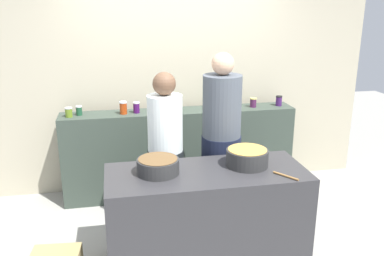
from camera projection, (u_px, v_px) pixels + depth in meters
The scene contains 17 objects.
ground at pixel (199, 241), 3.98m from camera, with size 12.00×12.00×0.00m, color #9C9A91.
storefront_wall at pixel (174, 66), 4.90m from camera, with size 4.80×0.12×3.00m, color #B6AC91.
display_shelf at pixel (180, 153), 4.86m from camera, with size 2.70×0.36×1.03m, color #354138.
prep_table at pixel (206, 217), 3.57m from camera, with size 1.70×0.70×0.86m, color #302F32.
preserve_jar_0 at pixel (69, 112), 4.43m from camera, with size 0.08×0.08×0.11m.
preserve_jar_1 at pixel (79, 110), 4.50m from camera, with size 0.07×0.07×0.11m.
preserve_jar_2 at pixel (123, 108), 4.54m from camera, with size 0.08×0.08×0.14m.
preserve_jar_3 at pixel (136, 108), 4.59m from camera, with size 0.07×0.07×0.12m.
preserve_jar_4 at pixel (179, 105), 4.72m from camera, with size 0.07×0.07×0.12m.
preserve_jar_5 at pixel (229, 104), 4.75m from camera, with size 0.07×0.07×0.12m.
preserve_jar_6 at pixel (253, 102), 4.85m from camera, with size 0.08×0.08×0.11m.
preserve_jar_7 at pixel (279, 101), 4.91m from camera, with size 0.08×0.08×0.12m.
cooking_pot_left at pixel (158, 166), 3.39m from camera, with size 0.35×0.35×0.13m.
cooking_pot_center at pixel (247, 157), 3.55m from camera, with size 0.37×0.37×0.15m.
wooden_spoon at pixel (286, 176), 3.33m from camera, with size 0.02×0.02×0.23m, color #9E703D.
cook_with_tongs at pixel (166, 163), 3.95m from camera, with size 0.34×0.34×1.63m.
cook_in_cap at pixel (221, 152), 4.05m from camera, with size 0.39×0.39×1.79m.
Camera 1 is at (-0.74, -3.40, 2.23)m, focal length 38.31 mm.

